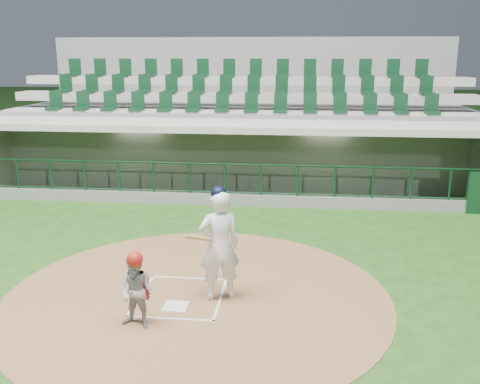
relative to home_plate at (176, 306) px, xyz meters
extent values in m
plane|color=#1E4714|center=(0.00, 0.70, -0.02)|extent=(120.00, 120.00, 0.00)
cylinder|color=brown|center=(0.30, 0.50, -0.02)|extent=(7.20, 7.20, 0.01)
cube|color=silver|center=(0.00, 0.00, 0.00)|extent=(0.43, 0.43, 0.02)
cube|color=white|center=(-0.75, 0.40, 0.00)|extent=(0.05, 1.80, 0.01)
cube|color=silver|center=(0.75, 0.40, 0.00)|extent=(0.05, 1.80, 0.01)
cube|color=white|center=(0.00, 1.25, 0.00)|extent=(1.55, 0.05, 0.01)
cube|color=silver|center=(0.00, -0.45, 0.00)|extent=(1.55, 0.05, 0.01)
cube|color=slate|center=(0.00, 8.20, -0.57)|extent=(15.00, 3.00, 0.10)
cube|color=gray|center=(0.00, 9.80, 0.83)|extent=(15.00, 0.20, 2.70)
cube|color=#B7B0A2|center=(0.00, 9.68, 1.08)|extent=(13.50, 0.04, 0.90)
cube|color=gray|center=(-7.50, 8.20, 0.83)|extent=(0.20, 3.00, 2.70)
cube|color=slate|center=(7.50, 8.20, 0.83)|extent=(0.20, 3.00, 2.70)
cube|color=#ACA99C|center=(0.00, 7.95, 2.28)|extent=(15.40, 3.50, 0.20)
cube|color=slate|center=(0.00, 6.65, 0.13)|extent=(15.00, 0.15, 0.40)
cube|color=black|center=(0.00, 6.65, 1.70)|extent=(15.00, 0.01, 0.95)
cube|color=brown|center=(0.00, 9.25, -0.30)|extent=(12.75, 0.40, 0.45)
cube|color=white|center=(-3.00, 8.20, 2.15)|extent=(1.30, 0.35, 0.04)
cube|color=white|center=(3.00, 8.20, 2.15)|extent=(1.30, 0.35, 0.04)
imported|color=#A91213|center=(-6.18, 8.85, 0.34)|extent=(1.14, 0.70, 1.71)
imported|color=#AD1B12|center=(-2.76, 8.82, 0.27)|extent=(0.94, 0.40, 1.59)
imported|color=#B01C13|center=(1.27, 8.76, 0.34)|extent=(0.94, 0.73, 1.72)
imported|color=#B11313|center=(5.46, 8.88, 0.34)|extent=(1.61, 0.55, 1.72)
cube|color=gray|center=(0.00, 11.45, 1.13)|extent=(17.00, 6.50, 2.50)
cube|color=#A49E94|center=(0.00, 9.95, 2.28)|extent=(16.60, 0.95, 0.30)
cube|color=gray|center=(0.00, 10.90, 2.83)|extent=(16.60, 0.95, 0.30)
cube|color=#9F9A90|center=(0.00, 11.85, 3.38)|extent=(16.60, 0.95, 0.30)
cube|color=slate|center=(0.00, 14.80, 2.50)|extent=(17.00, 0.25, 5.05)
imported|color=white|center=(0.73, 0.45, 1.02)|extent=(0.87, 0.72, 2.06)
sphere|color=black|center=(0.73, 0.45, 1.99)|extent=(0.28, 0.28, 0.28)
cylinder|color=tan|center=(0.48, 0.20, 1.23)|extent=(0.58, 0.79, 0.39)
imported|color=#96969C|center=(-0.46, -0.75, 0.61)|extent=(0.69, 0.59, 1.24)
sphere|color=#A71D12|center=(-0.46, -0.75, 1.18)|extent=(0.26, 0.26, 0.26)
cube|color=maroon|center=(-0.46, -0.60, 0.60)|extent=(0.32, 0.10, 0.35)
camera|label=1|loc=(2.07, -8.55, 4.39)|focal=40.00mm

